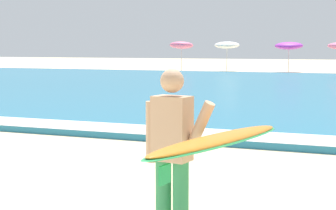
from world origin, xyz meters
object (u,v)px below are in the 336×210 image
at_px(surfer_with_board, 196,147).
at_px(beach_umbrella_1, 227,45).
at_px(beach_umbrella_0, 181,45).
at_px(beach_umbrella_2, 289,46).

distance_m(surfer_with_board, beach_umbrella_1, 38.02).
distance_m(surfer_with_board, beach_umbrella_0, 38.12).
relative_size(beach_umbrella_0, beach_umbrella_1, 1.02).
bearing_deg(beach_umbrella_1, surfer_with_board, -75.79).
xyz_separation_m(surfer_with_board, beach_umbrella_0, (-12.88, 35.86, 1.05)).
bearing_deg(beach_umbrella_2, surfer_with_board, -83.14).
xyz_separation_m(surfer_with_board, beach_umbrella_1, (-9.33, 36.84, 1.06)).
relative_size(surfer_with_board, beach_umbrella_2, 1.06).
bearing_deg(surfer_with_board, beach_umbrella_0, 109.76).
distance_m(beach_umbrella_0, beach_umbrella_1, 3.68).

